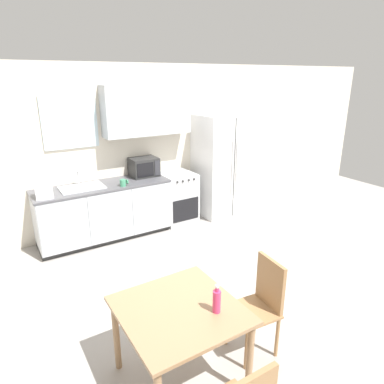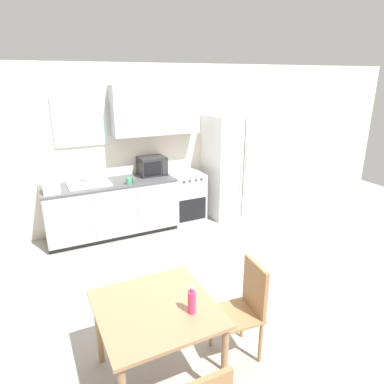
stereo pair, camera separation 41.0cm
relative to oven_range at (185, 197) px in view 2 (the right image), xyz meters
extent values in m
plane|color=gray|center=(-0.92, -1.98, -0.44)|extent=(12.00, 12.00, 0.00)
cube|color=beige|center=(-0.92, 0.34, 0.91)|extent=(12.00, 0.06, 2.70)
cube|color=silver|center=(-1.63, 0.30, 1.40)|extent=(0.81, 0.04, 0.78)
cube|color=#B2B7BC|center=(-0.44, 0.15, 1.53)|extent=(1.46, 0.32, 0.79)
cube|color=#333333|center=(-1.32, 0.02, -0.40)|extent=(2.05, 0.58, 0.08)
cube|color=#B2B7BC|center=(-1.32, -0.01, 0.03)|extent=(2.05, 0.64, 0.79)
cube|color=#B2B7BC|center=(-2.01, -0.34, 0.03)|extent=(0.66, 0.01, 0.77)
cube|color=#B2B7BC|center=(-1.32, -0.34, 0.03)|extent=(0.66, 0.01, 0.77)
cube|color=#B2B7BC|center=(-0.64, -0.34, 0.03)|extent=(0.66, 0.01, 0.77)
cube|color=#4C4C51|center=(-1.32, -0.01, 0.44)|extent=(2.07, 0.67, 0.03)
cube|color=#B7BABC|center=(0.00, 0.00, 0.00)|extent=(0.58, 0.62, 0.89)
cube|color=black|center=(0.00, -0.32, -0.13)|extent=(0.50, 0.01, 0.39)
cylinder|color=#262626|center=(-0.16, -0.32, 0.39)|extent=(0.03, 0.02, 0.03)
cylinder|color=#262626|center=(-0.06, -0.32, 0.39)|extent=(0.03, 0.02, 0.03)
cylinder|color=#262626|center=(0.06, -0.32, 0.39)|extent=(0.03, 0.02, 0.03)
cylinder|color=#262626|center=(0.16, -0.32, 0.39)|extent=(0.03, 0.02, 0.03)
cube|color=white|center=(0.94, -0.05, 0.48)|extent=(0.93, 0.74, 1.85)
cube|color=#3F3F3F|center=(0.94, -0.43, 0.48)|extent=(0.01, 0.01, 1.79)
cylinder|color=silver|center=(0.89, -0.45, 0.52)|extent=(0.02, 0.02, 1.02)
cylinder|color=silver|center=(0.99, -0.45, 0.52)|extent=(0.02, 0.02, 1.02)
cube|color=#B7BABC|center=(-1.63, -0.01, 0.47)|extent=(0.64, 0.43, 0.02)
cylinder|color=silver|center=(-1.63, 0.16, 0.59)|extent=(0.02, 0.02, 0.22)
cylinder|color=silver|center=(-1.63, 0.09, 0.69)|extent=(0.02, 0.14, 0.02)
cube|color=#282828|center=(-0.56, 0.11, 0.61)|extent=(0.45, 0.35, 0.31)
cube|color=black|center=(-0.61, -0.07, 0.61)|extent=(0.28, 0.01, 0.22)
cube|color=#2D2D33|center=(-0.40, -0.07, 0.61)|extent=(0.09, 0.01, 0.25)
cylinder|color=#3F8C66|center=(-1.07, -0.23, 0.51)|extent=(0.09, 0.09, 0.10)
torus|color=#3F8C66|center=(-1.00, -0.23, 0.51)|extent=(0.02, 0.08, 0.08)
cube|color=white|center=(-2.18, -0.18, 0.58)|extent=(0.25, 0.22, 0.25)
sphere|color=white|center=(-2.18, -0.18, 0.74)|extent=(0.14, 0.14, 0.12)
cube|color=#997551|center=(-1.68, -3.03, 0.28)|extent=(0.93, 0.95, 0.03)
cylinder|color=#997551|center=(-1.28, -3.44, -0.09)|extent=(0.06, 0.06, 0.71)
cylinder|color=#997551|center=(-2.09, -2.62, -0.09)|extent=(0.06, 0.06, 0.71)
cylinder|color=#997551|center=(-1.28, -2.62, -0.09)|extent=(0.06, 0.06, 0.71)
cube|color=#997047|center=(-0.94, -3.08, 0.00)|extent=(0.44, 0.44, 0.02)
cube|color=#997047|center=(-0.76, -3.10, 0.25)|extent=(0.07, 0.37, 0.48)
cylinder|color=#997047|center=(-1.12, -3.23, -0.23)|extent=(0.03, 0.03, 0.43)
cylinder|color=#997047|center=(-1.09, -2.90, -0.23)|extent=(0.03, 0.03, 0.43)
cylinder|color=#997047|center=(-0.78, -3.27, -0.23)|extent=(0.03, 0.03, 0.43)
cylinder|color=#997047|center=(-0.75, -2.93, -0.23)|extent=(0.03, 0.03, 0.43)
cylinder|color=#DB386B|center=(-1.45, -3.22, 0.39)|extent=(0.06, 0.06, 0.19)
cylinder|color=#DB386B|center=(-1.45, -3.22, 0.50)|extent=(0.03, 0.03, 0.04)
cylinder|color=white|center=(-1.45, -3.22, 0.53)|extent=(0.03, 0.03, 0.02)
camera|label=1|loc=(-2.80, -5.02, 2.06)|focal=32.00mm
camera|label=2|loc=(-2.44, -5.22, 2.06)|focal=32.00mm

